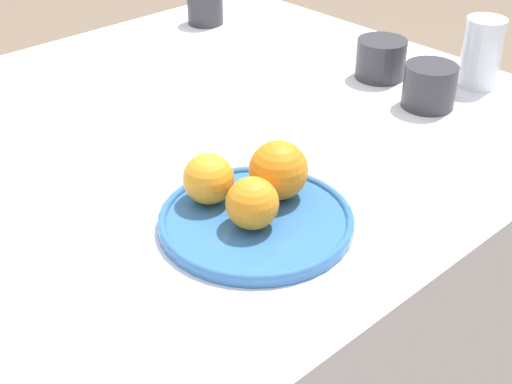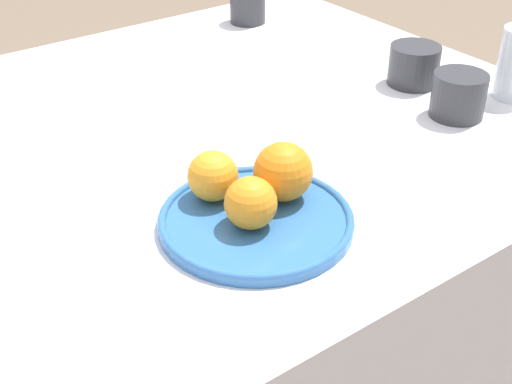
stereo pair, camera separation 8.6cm
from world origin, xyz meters
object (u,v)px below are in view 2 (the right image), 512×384
orange_0 (251,203)px  orange_1 (283,172)px  fruit_platter (256,220)px  cup_0 (248,5)px  orange_2 (213,176)px  cup_1 (414,65)px  cup_2 (458,95)px

orange_0 → orange_1: orange_1 is taller
orange_0 → fruit_platter: bearing=31.8°
orange_1 → cup_0: bearing=57.8°
orange_2 → cup_1: 0.51m
orange_0 → orange_1: 0.08m
fruit_platter → orange_1: orange_1 is taller
orange_0 → cup_1: size_ratio=0.73×
orange_1 → orange_2: size_ratio=1.17×
orange_1 → cup_1: 0.46m
fruit_platter → cup_1: 0.52m
fruit_platter → orange_1: size_ratio=3.19×
orange_1 → orange_2: bearing=144.5°
fruit_platter → orange_1: 0.07m
orange_0 → orange_2: size_ratio=0.98×
orange_0 → orange_1: bearing=20.9°
orange_0 → cup_0: (0.45, 0.64, -0.01)m
orange_0 → cup_1: bearing=21.8°
orange_2 → cup_2: size_ratio=0.76×
cup_0 → orange_1: bearing=-122.2°
orange_0 → cup_2: orange_0 is taller
cup_2 → orange_1: bearing=-174.0°
orange_2 → cup_0: orange_2 is taller
cup_0 → cup_1: cup_0 is taller
orange_1 → orange_2: (-0.07, 0.05, -0.01)m
orange_1 → fruit_platter: bearing=-162.3°
cup_0 → cup_1: 0.44m
fruit_platter → cup_1: size_ratio=2.77×
orange_2 → cup_1: orange_2 is taller
cup_1 → fruit_platter: bearing=-158.6°
cup_0 → fruit_platter: bearing=-125.0°
orange_2 → cup_2: orange_2 is taller
cup_1 → cup_2: cup_2 is taller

